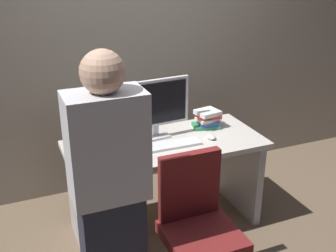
% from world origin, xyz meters
% --- Properties ---
extents(ground_plane, '(9.00, 9.00, 0.00)m').
position_xyz_m(ground_plane, '(0.00, 0.00, 0.00)').
color(ground_plane, brown).
extents(wall_back, '(6.40, 0.10, 3.00)m').
position_xyz_m(wall_back, '(0.00, 0.87, 1.50)').
color(wall_back, '#9E9384').
rests_on(wall_back, ground).
extents(desk, '(1.47, 0.67, 0.74)m').
position_xyz_m(desk, '(0.00, 0.00, 0.51)').
color(desk, beige).
rests_on(desk, ground).
extents(office_chair, '(0.52, 0.52, 0.94)m').
position_xyz_m(office_chair, '(-0.09, -0.73, 0.43)').
color(office_chair, black).
rests_on(office_chair, ground).
extents(person_at_desk, '(0.40, 0.24, 1.64)m').
position_xyz_m(person_at_desk, '(-0.62, -0.73, 0.84)').
color(person_at_desk, '#262838').
rests_on(person_at_desk, ground).
extents(monitor, '(0.54, 0.15, 0.46)m').
position_xyz_m(monitor, '(-0.03, 0.11, 1.00)').
color(monitor, silver).
rests_on(monitor, desk).
extents(keyboard, '(0.43, 0.14, 0.02)m').
position_xyz_m(keyboard, '(0.02, -0.08, 0.75)').
color(keyboard, white).
rests_on(keyboard, desk).
extents(mouse, '(0.06, 0.10, 0.03)m').
position_xyz_m(mouse, '(0.34, -0.08, 0.76)').
color(mouse, white).
rests_on(mouse, desk).
extents(cup_near_keyboard, '(0.07, 0.07, 0.09)m').
position_xyz_m(cup_near_keyboard, '(-0.41, -0.13, 0.78)').
color(cup_near_keyboard, '#3372B2').
rests_on(cup_near_keyboard, desk).
extents(cup_by_monitor, '(0.07, 0.07, 0.09)m').
position_xyz_m(cup_by_monitor, '(-0.41, 0.08, 0.78)').
color(cup_by_monitor, '#D84C3F').
rests_on(cup_by_monitor, desk).
extents(book_stack, '(0.24, 0.19, 0.14)m').
position_xyz_m(book_stack, '(0.42, 0.14, 0.81)').
color(book_stack, '#338C59').
rests_on(book_stack, desk).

